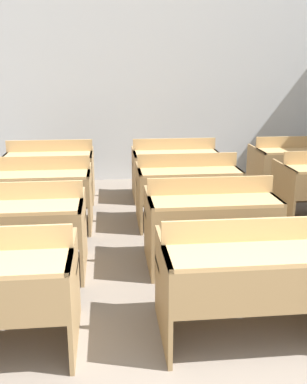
# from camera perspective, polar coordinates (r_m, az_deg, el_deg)

# --- Properties ---
(wall_back) EXTENTS (7.07, 0.06, 3.03)m
(wall_back) POSITION_cam_1_polar(r_m,az_deg,el_deg) (7.13, -0.68, 13.70)
(wall_back) COLOR silver
(wall_back) RESTS_ON ground_plane
(bench_front_center) EXTENTS (1.13, 0.73, 0.82)m
(bench_front_center) POSITION_cam_1_polar(r_m,az_deg,el_deg) (3.05, 11.83, -10.14)
(bench_front_center) COLOR olive
(bench_front_center) RESTS_ON ground_plane
(bench_second_left) EXTENTS (1.13, 0.73, 0.82)m
(bench_second_left) POSITION_cam_1_polar(r_m,az_deg,el_deg) (4.03, -16.89, -4.02)
(bench_second_left) COLOR #997B51
(bench_second_left) RESTS_ON ground_plane
(bench_second_center) EXTENTS (1.13, 0.73, 0.82)m
(bench_second_center) POSITION_cam_1_polar(r_m,az_deg,el_deg) (4.05, 7.25, -3.31)
(bench_second_center) COLOR olive
(bench_second_center) RESTS_ON ground_plane
(bench_third_left) EXTENTS (1.13, 0.73, 0.82)m
(bench_third_left) POSITION_cam_1_polar(r_m,az_deg,el_deg) (5.09, -14.34, 0.26)
(bench_third_left) COLOR #97784E
(bench_third_left) RESTS_ON ground_plane
(bench_third_center) EXTENTS (1.13, 0.73, 0.82)m
(bench_third_center) POSITION_cam_1_polar(r_m,az_deg,el_deg) (5.11, 4.35, 0.77)
(bench_third_center) COLOR olive
(bench_third_center) RESTS_ON ground_plane
(bench_back_left) EXTENTS (1.13, 0.73, 0.82)m
(bench_back_left) POSITION_cam_1_polar(r_m,az_deg,el_deg) (6.17, -12.94, 3.01)
(bench_back_left) COLOR #987A50
(bench_back_left) RESTS_ON ground_plane
(bench_back_center) EXTENTS (1.13, 0.73, 0.82)m
(bench_back_center) POSITION_cam_1_polar(r_m,az_deg,el_deg) (6.15, 2.69, 3.37)
(bench_back_center) COLOR #997B51
(bench_back_center) RESTS_ON ground_plane
(bench_back_right) EXTENTS (1.13, 0.73, 0.82)m
(bench_back_right) POSITION_cam_1_polar(r_m,az_deg,el_deg) (6.63, 17.48, 3.55)
(bench_back_right) COLOR #94754B
(bench_back_right) RESTS_ON ground_plane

